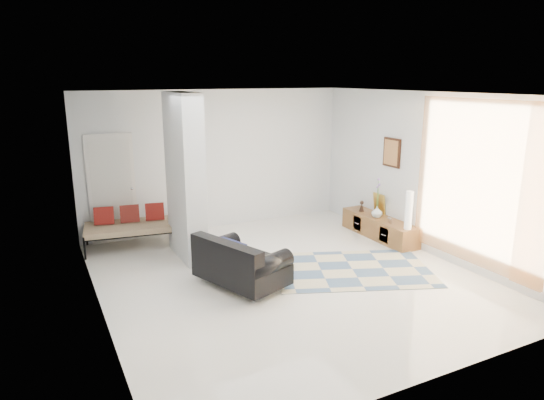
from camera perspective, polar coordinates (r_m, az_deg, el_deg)
name	(u,v)px	position (r m, az deg, el deg)	size (l,w,h in m)	color
floor	(287,277)	(7.67, 1.79, -9.02)	(6.00, 6.00, 0.00)	white
ceiling	(289,94)	(7.05, 1.97, 12.38)	(6.00, 6.00, 0.00)	white
wall_back	(217,160)	(9.92, -6.45, 4.72)	(6.00, 6.00, 0.00)	silver
wall_front	(437,253)	(4.92, 18.89, -5.92)	(6.00, 6.00, 0.00)	silver
wall_left	(94,212)	(6.43, -20.21, -1.34)	(6.00, 6.00, 0.00)	silver
wall_right	(427,174)	(8.86, 17.73, 2.97)	(6.00, 6.00, 0.00)	silver
partition_column	(185,177)	(8.27, -10.21, 2.67)	(0.35, 1.20, 2.80)	silver
hallway_door	(112,189)	(9.45, -18.32, 1.25)	(0.85, 0.06, 2.04)	silver
curtain	(478,184)	(8.03, 23.03, 1.75)	(2.55, 2.55, 0.00)	orange
wall_art	(392,153)	(9.45, 13.92, 5.45)	(0.04, 0.45, 0.55)	#32180D
media_console	(379,227)	(9.64, 12.49, -3.12)	(0.45, 1.84, 0.80)	brown
loveseat	(239,264)	(7.22, -3.93, -7.46)	(1.23, 1.57, 0.76)	silver
daybed	(139,225)	(9.19, -15.39, -2.82)	(2.05, 1.10, 0.77)	black
area_rug	(352,269)	(8.04, 9.42, -8.05)	(2.48, 1.65, 0.01)	#C0B793
cylinder_lamp	(409,210)	(8.91, 15.80, -1.16)	(0.13, 0.13, 0.69)	white
bronze_figurine	(362,206)	(9.92, 10.50, -0.71)	(0.11, 0.11, 0.22)	black
vase	(377,212)	(9.55, 12.24, -1.38)	(0.21, 0.21, 0.22)	silver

